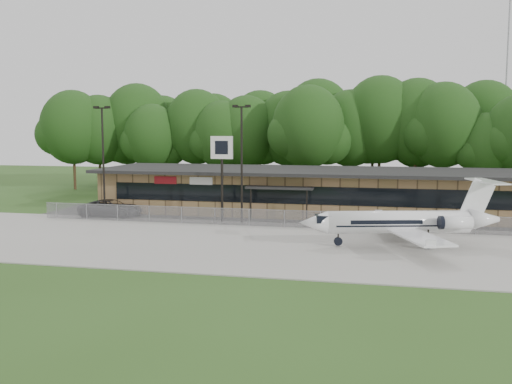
% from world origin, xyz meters
% --- Properties ---
extents(ground, '(160.00, 160.00, 0.00)m').
position_xyz_m(ground, '(0.00, 0.00, 0.00)').
color(ground, '#2E4E1B').
rests_on(ground, ground).
extents(apron, '(64.00, 18.00, 0.08)m').
position_xyz_m(apron, '(0.00, 8.00, 0.04)').
color(apron, '#9E9B93').
rests_on(apron, ground).
extents(parking_lot, '(50.00, 9.00, 0.06)m').
position_xyz_m(parking_lot, '(0.00, 19.50, 0.03)').
color(parking_lot, '#383835').
rests_on(parking_lot, ground).
extents(terminal, '(41.00, 11.65, 4.30)m').
position_xyz_m(terminal, '(-0.00, 23.94, 2.18)').
color(terminal, '#937149').
rests_on(terminal, ground).
extents(fence, '(46.00, 0.04, 1.52)m').
position_xyz_m(fence, '(0.00, 15.00, 0.78)').
color(fence, gray).
rests_on(fence, ground).
extents(treeline, '(72.00, 12.00, 15.00)m').
position_xyz_m(treeline, '(0.00, 42.00, 7.50)').
color(treeline, '#143D13').
rests_on(treeline, ground).
extents(radio_mast, '(0.20, 0.20, 25.00)m').
position_xyz_m(radio_mast, '(22.00, 48.00, 12.50)').
color(radio_mast, gray).
rests_on(radio_mast, ground).
extents(light_pole_left, '(1.55, 0.30, 10.23)m').
position_xyz_m(light_pole_left, '(-18.00, 16.50, 5.98)').
color(light_pole_left, black).
rests_on(light_pole_left, ground).
extents(light_pole_mid, '(1.55, 0.30, 10.23)m').
position_xyz_m(light_pole_mid, '(-5.00, 16.50, 5.98)').
color(light_pole_mid, black).
rests_on(light_pole_mid, ground).
extents(business_jet, '(14.08, 12.65, 4.77)m').
position_xyz_m(business_jet, '(8.50, 9.41, 1.71)').
color(business_jet, white).
rests_on(business_jet, ground).
extents(suv, '(6.04, 3.14, 1.63)m').
position_xyz_m(suv, '(-17.78, 17.30, 0.81)').
color(suv, '#343437').
rests_on(suv, ground).
extents(pole_sign, '(1.98, 0.26, 7.56)m').
position_xyz_m(pole_sign, '(-6.86, 16.80, 5.79)').
color(pole_sign, black).
rests_on(pole_sign, ground).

